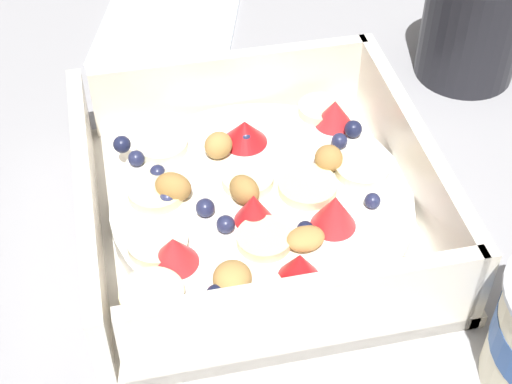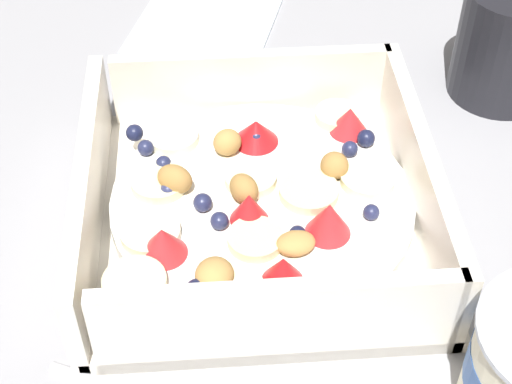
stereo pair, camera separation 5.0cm
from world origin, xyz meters
The scene contains 4 objects.
ground_plane centered at (0.00, 0.00, 0.00)m, with size 2.40×2.40×0.00m, color #9E9EA3.
fruit_bowl centered at (-0.01, 0.00, 0.02)m, with size 0.22×0.22×0.07m.
coffee_mug centered at (-0.15, 0.20, 0.05)m, with size 0.11×0.08×0.09m.
folded_napkin centered at (-0.26, -0.03, 0.00)m, with size 0.12×0.12×0.01m, color silver.
Camera 1 is at (0.34, -0.08, 0.38)m, focal length 54.60 mm.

